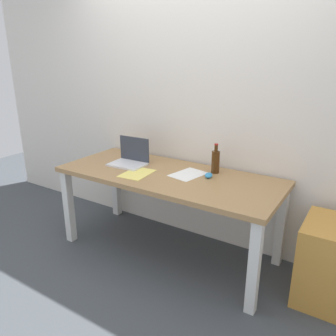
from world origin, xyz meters
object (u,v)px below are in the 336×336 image
(desk, at_px, (168,184))
(laptop_left, at_px, (130,159))
(beer_bottle, at_px, (216,161))
(filing_cabinet, at_px, (330,263))
(computer_mouse, at_px, (209,175))

(desk, height_order, laptop_left, laptop_left)
(desk, height_order, beer_bottle, beer_bottle)
(beer_bottle, height_order, filing_cabinet, beer_bottle)
(desk, xyz_separation_m, laptop_left, (-0.43, 0.03, 0.14))
(laptop_left, height_order, computer_mouse, laptop_left)
(computer_mouse, bearing_deg, filing_cabinet, -18.23)
(laptop_left, relative_size, computer_mouse, 3.22)
(computer_mouse, distance_m, filing_cabinet, 1.07)
(laptop_left, distance_m, filing_cabinet, 1.79)
(laptop_left, height_order, filing_cabinet, laptop_left)
(beer_bottle, bearing_deg, desk, -143.99)
(desk, distance_m, computer_mouse, 0.36)
(laptop_left, bearing_deg, beer_bottle, 15.21)
(beer_bottle, height_order, computer_mouse, beer_bottle)
(computer_mouse, relative_size, filing_cabinet, 0.17)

